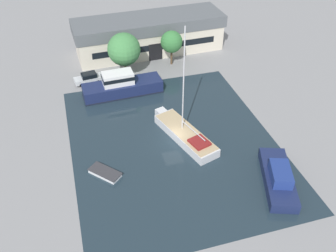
{
  "coord_description": "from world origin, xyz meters",
  "views": [
    {
      "loc": [
        -10.73,
        -34.71,
        30.68
      ],
      "look_at": [
        0.0,
        2.35,
        1.0
      ],
      "focal_mm": 40.0,
      "sensor_mm": 36.0,
      "label": 1
    }
  ],
  "objects_px": {
    "motor_cruiser": "(122,86)",
    "cabin_boat": "(278,177)",
    "sailboat_moored": "(185,134)",
    "warehouse_building": "(149,34)",
    "parked_car": "(88,78)",
    "small_dinghy": "(105,173)",
    "quay_tree_by_water": "(124,49)",
    "quay_tree_near_building": "(172,42)"
  },
  "relations": [
    {
      "from": "parked_car",
      "to": "cabin_boat",
      "type": "relative_size",
      "value": 0.48
    },
    {
      "from": "warehouse_building",
      "to": "motor_cruiser",
      "type": "distance_m",
      "value": 15.03
    },
    {
      "from": "warehouse_building",
      "to": "sailboat_moored",
      "type": "xyz_separation_m",
      "value": [
        -1.71,
        -25.64,
        -2.47
      ]
    },
    {
      "from": "sailboat_moored",
      "to": "cabin_boat",
      "type": "height_order",
      "value": "sailboat_moored"
    },
    {
      "from": "quay_tree_by_water",
      "to": "motor_cruiser",
      "type": "height_order",
      "value": "quay_tree_by_water"
    },
    {
      "from": "small_dinghy",
      "to": "cabin_boat",
      "type": "xyz_separation_m",
      "value": [
        18.34,
        -6.73,
        0.64
      ]
    },
    {
      "from": "quay_tree_near_building",
      "to": "sailboat_moored",
      "type": "bearing_deg",
      "value": -101.68
    },
    {
      "from": "quay_tree_near_building",
      "to": "motor_cruiser",
      "type": "xyz_separation_m",
      "value": [
        -9.87,
        -6.95,
        -2.75
      ]
    },
    {
      "from": "warehouse_building",
      "to": "quay_tree_near_building",
      "type": "xyz_separation_m",
      "value": [
        2.36,
        -5.94,
        0.91
      ]
    },
    {
      "from": "quay_tree_by_water",
      "to": "cabin_boat",
      "type": "distance_m",
      "value": 30.72
    },
    {
      "from": "quay_tree_near_building",
      "to": "small_dinghy",
      "type": "bearing_deg",
      "value": -122.51
    },
    {
      "from": "small_dinghy",
      "to": "cabin_boat",
      "type": "relative_size",
      "value": 0.42
    },
    {
      "from": "quay_tree_near_building",
      "to": "sailboat_moored",
      "type": "relative_size",
      "value": 0.4
    },
    {
      "from": "parked_car",
      "to": "small_dinghy",
      "type": "height_order",
      "value": "parked_car"
    },
    {
      "from": "sailboat_moored",
      "to": "motor_cruiser",
      "type": "xyz_separation_m",
      "value": [
        -5.79,
        12.74,
        0.62
      ]
    },
    {
      "from": "quay_tree_by_water",
      "to": "small_dinghy",
      "type": "distance_m",
      "value": 22.86
    },
    {
      "from": "quay_tree_near_building",
      "to": "motor_cruiser",
      "type": "height_order",
      "value": "quay_tree_near_building"
    },
    {
      "from": "quay_tree_near_building",
      "to": "small_dinghy",
      "type": "relative_size",
      "value": 1.5
    },
    {
      "from": "parked_car",
      "to": "small_dinghy",
      "type": "distance_m",
      "value": 21.16
    },
    {
      "from": "quay_tree_near_building",
      "to": "warehouse_building",
      "type": "bearing_deg",
      "value": 111.66
    },
    {
      "from": "parked_car",
      "to": "motor_cruiser",
      "type": "distance_m",
      "value": 6.46
    },
    {
      "from": "sailboat_moored",
      "to": "motor_cruiser",
      "type": "distance_m",
      "value": 14.01
    },
    {
      "from": "quay_tree_by_water",
      "to": "quay_tree_near_building",
      "type": "bearing_deg",
      "value": 13.68
    },
    {
      "from": "sailboat_moored",
      "to": "parked_car",
      "type": "bearing_deg",
      "value": 103.04
    },
    {
      "from": "sailboat_moored",
      "to": "motor_cruiser",
      "type": "bearing_deg",
      "value": 97.02
    },
    {
      "from": "motor_cruiser",
      "to": "small_dinghy",
      "type": "distance_m",
      "value": 17.27
    },
    {
      "from": "cabin_boat",
      "to": "quay_tree_near_building",
      "type": "bearing_deg",
      "value": 115.74
    },
    {
      "from": "parked_car",
      "to": "sailboat_moored",
      "type": "xyz_separation_m",
      "value": [
        10.24,
        -17.41,
        -0.09
      ]
    },
    {
      "from": "motor_cruiser",
      "to": "cabin_boat",
      "type": "distance_m",
      "value": 26.73
    },
    {
      "from": "sailboat_moored",
      "to": "small_dinghy",
      "type": "distance_m",
      "value": 11.49
    },
    {
      "from": "warehouse_building",
      "to": "quay_tree_by_water",
      "type": "relative_size",
      "value": 3.61
    },
    {
      "from": "parked_car",
      "to": "small_dinghy",
      "type": "bearing_deg",
      "value": 170.87
    },
    {
      "from": "quay_tree_near_building",
      "to": "quay_tree_by_water",
      "type": "bearing_deg",
      "value": -166.32
    },
    {
      "from": "quay_tree_by_water",
      "to": "sailboat_moored",
      "type": "bearing_deg",
      "value": -76.53
    },
    {
      "from": "warehouse_building",
      "to": "motor_cruiser",
      "type": "relative_size",
      "value": 2.21
    },
    {
      "from": "small_dinghy",
      "to": "cabin_boat",
      "type": "bearing_deg",
      "value": 117.37
    },
    {
      "from": "quay_tree_near_building",
      "to": "sailboat_moored",
      "type": "distance_m",
      "value": 20.39
    },
    {
      "from": "quay_tree_by_water",
      "to": "motor_cruiser",
      "type": "xyz_separation_m",
      "value": [
        -1.56,
        -4.93,
        -3.45
      ]
    },
    {
      "from": "quay_tree_by_water",
      "to": "parked_car",
      "type": "distance_m",
      "value": 7.21
    },
    {
      "from": "quay_tree_near_building",
      "to": "motor_cruiser",
      "type": "bearing_deg",
      "value": -144.83
    },
    {
      "from": "warehouse_building",
      "to": "parked_car",
      "type": "height_order",
      "value": "warehouse_building"
    },
    {
      "from": "quay_tree_by_water",
      "to": "small_dinghy",
      "type": "height_order",
      "value": "quay_tree_by_water"
    }
  ]
}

